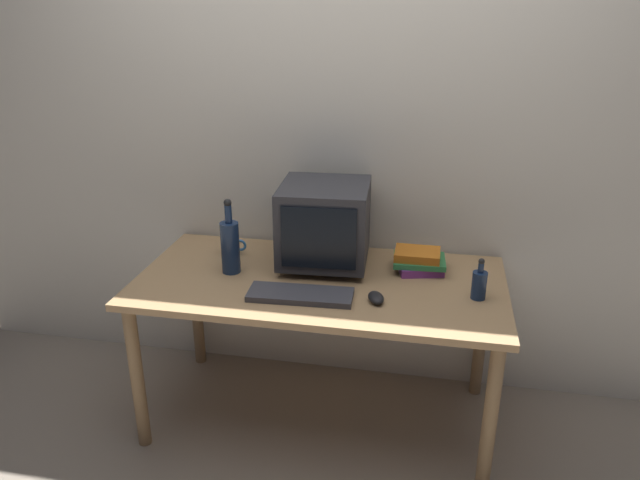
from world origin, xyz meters
name	(u,v)px	position (x,y,z in m)	size (l,w,h in m)	color
ground_plane	(320,415)	(0.00, 0.00, 0.00)	(6.00, 6.00, 0.00)	gray
back_wall	(339,132)	(0.00, 0.45, 1.25)	(4.00, 0.08, 2.50)	silver
desk	(320,296)	(0.00, 0.00, 0.63)	(1.56, 0.78, 0.71)	tan
crt_monitor	(324,224)	(-0.01, 0.16, 0.90)	(0.40, 0.41, 0.37)	#333338
keyboard	(300,295)	(-0.04, -0.18, 0.72)	(0.42, 0.15, 0.02)	#3F3F47
computer_mouse	(376,298)	(0.26, -0.16, 0.73)	(0.06, 0.10, 0.04)	black
bottle_tall	(230,245)	(-0.39, 0.00, 0.84)	(0.08, 0.08, 0.33)	navy
bottle_short	(479,284)	(0.65, -0.05, 0.77)	(0.06, 0.06, 0.17)	navy
book_stack	(419,261)	(0.41, 0.17, 0.76)	(0.23, 0.20, 0.10)	#843893
mug	(231,245)	(-0.46, 0.18, 0.75)	(0.12, 0.08, 0.09)	#3370B2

